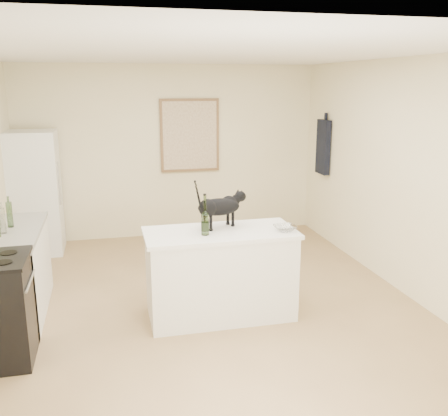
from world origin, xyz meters
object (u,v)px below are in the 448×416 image
Objects in this scene: black_cat at (219,209)px; glass_bowl at (285,228)px; fridge at (34,193)px; wine_bottle at (205,217)px.

black_cat is 0.68m from glass_bowl.
fridge reaches higher than black_cat.
glass_bowl is (0.79, -0.05, -0.15)m from wine_bottle.
black_cat is at bearing 48.51° from wine_bottle.
fridge is 7.69× the size of glass_bowl.
wine_bottle is at bearing -54.54° from fridge.
black_cat is 0.27m from wine_bottle.
wine_bottle is 0.81m from glass_bowl.
wine_bottle reaches higher than glass_bowl.
black_cat is 1.56× the size of wine_bottle.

